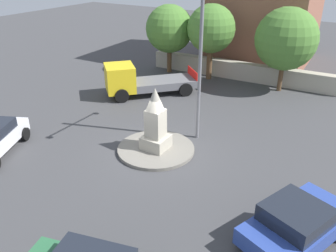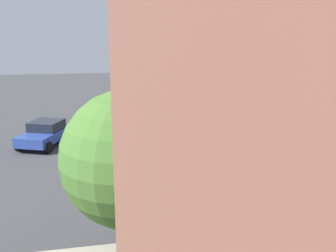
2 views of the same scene
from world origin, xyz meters
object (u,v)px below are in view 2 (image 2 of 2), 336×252
Objects in this scene: car_green_far_side at (109,112)px; tree_near_wall at (130,159)px; monument at (164,127)px; tree_mid_cluster at (297,143)px; streetlamp at (150,75)px; car_blue_approaching at (45,133)px; truck_yellow_passing at (286,163)px; car_white_parked_left at (244,119)px.

car_green_far_side is 0.80× the size of tree_near_wall.
tree_near_wall is (-10.79, 2.67, 1.94)m from monument.
monument is 11.07m from tree_mid_cluster.
streetlamp is 8.35m from car_blue_approaching.
truck_yellow_passing is at bearing -149.31° from car_green_far_side.
car_white_parked_left is 17.45m from tree_near_wall.
tree_near_wall is (-13.28, -4.12, 2.64)m from car_blue_approaching.
car_green_far_side is (7.51, 2.93, -0.64)m from monument.
tree_mid_cluster is at bearing -145.09° from car_blue_approaching.
tree_near_wall reaches higher than car_white_parked_left.
car_blue_approaching is 0.79× the size of truck_yellow_passing.
monument reaches higher than car_white_parked_left.
tree_mid_cluster reaches higher than monument.
truck_yellow_passing reaches higher than car_green_far_side.
streetlamp is 1.79× the size of car_green_far_side.
tree_mid_cluster is (-18.12, -5.28, 2.73)m from car_green_far_side.
car_white_parked_left is at bearing -8.88° from truck_yellow_passing.
car_green_far_side reaches higher than car_white_parked_left.
streetlamp is at bearing 21.72° from tree_mid_cluster.
car_blue_approaching reaches higher than car_white_parked_left.
streetlamp is 1.44× the size of tree_near_wall.
car_green_far_side is 0.82× the size of tree_mid_cluster.
car_green_far_side is 9.77m from car_white_parked_left.
streetlamp is 8.91m from tree_near_wall.
car_white_parked_left is at bearing -83.33° from car_blue_approaching.
truck_yellow_passing is (-5.39, -4.73, -0.49)m from monument.
car_green_far_side is at bearing 68.98° from car_white_parked_left.
car_blue_approaching is at bearing 55.62° from truck_yellow_passing.
truck_yellow_passing is 6.29m from tree_mid_cluster.
tree_mid_cluster is at bearing 155.57° from truck_yellow_passing.
truck_yellow_passing reaches higher than car_white_parked_left.
monument is at bearing 12.50° from tree_mid_cluster.
truck_yellow_passing is at bearing -24.43° from tree_mid_cluster.
tree_near_wall is at bearing 169.27° from streetlamp.
tree_mid_cluster reaches higher than car_white_parked_left.
truck_yellow_passing is at bearing -138.76° from monument.
tree_near_wall is at bearing -162.76° from car_blue_approaching.
car_blue_approaching is at bearing 17.24° from tree_near_wall.
tree_mid_cluster is (-13.10, -9.14, 2.79)m from car_blue_approaching.
streetlamp is at bearing 130.33° from car_white_parked_left.
truck_yellow_passing is at bearing -119.56° from streetlamp.
streetlamp is 1.81× the size of car_white_parked_left.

